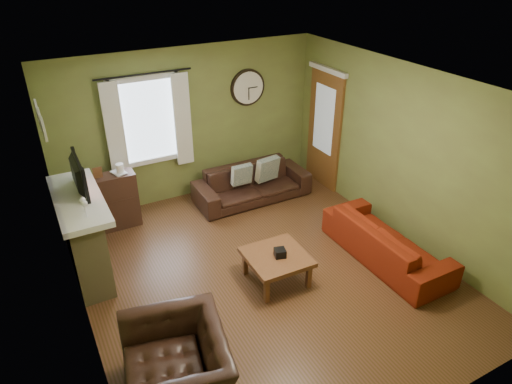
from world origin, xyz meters
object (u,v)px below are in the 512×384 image
sofa_brown (252,184)px  coffee_table (276,268)px  sofa_red (387,241)px  armchair (176,367)px  bookshelf (113,202)px

sofa_brown → coffee_table: 2.27m
sofa_red → armchair: size_ratio=1.76×
sofa_brown → sofa_red: size_ratio=1.00×
sofa_brown → sofa_red: bearing=-70.5°
bookshelf → sofa_red: size_ratio=0.45×
armchair → sofa_red: bearing=113.1°
armchair → sofa_brown: bearing=152.5°
sofa_red → coffee_table: (-1.63, 0.31, -0.09)m
sofa_red → armchair: (-3.38, -0.73, 0.08)m
coffee_table → sofa_brown: bearing=70.4°
coffee_table → sofa_red: bearing=-10.9°
coffee_table → bookshelf: bearing=123.8°
coffee_table → armchair: bearing=-149.2°
sofa_brown → coffee_table: size_ratio=2.58×
sofa_brown → sofa_red: sofa_brown is taller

